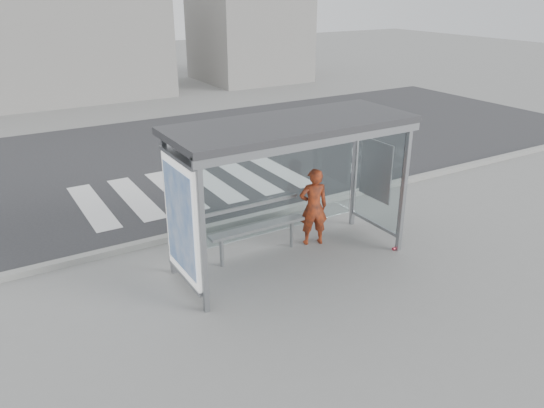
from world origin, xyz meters
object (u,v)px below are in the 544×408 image
at_px(bus_shelter, 271,160).
at_px(person, 313,207).
at_px(soda_can, 395,248).
at_px(bench, 257,227).

height_order(bus_shelter, person, bus_shelter).
relative_size(person, soda_can, 13.20).
xyz_separation_m(bus_shelter, soda_can, (2.33, -0.73, -1.95)).
bearing_deg(bus_shelter, soda_can, -17.46).
distance_m(person, bench, 1.20).
height_order(bus_shelter, soda_can, bus_shelter).
bearing_deg(bench, bus_shelter, -84.25).
height_order(person, soda_can, person).
xyz_separation_m(bus_shelter, person, (1.14, 0.33, -1.21)).
relative_size(bus_shelter, soda_can, 36.43).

